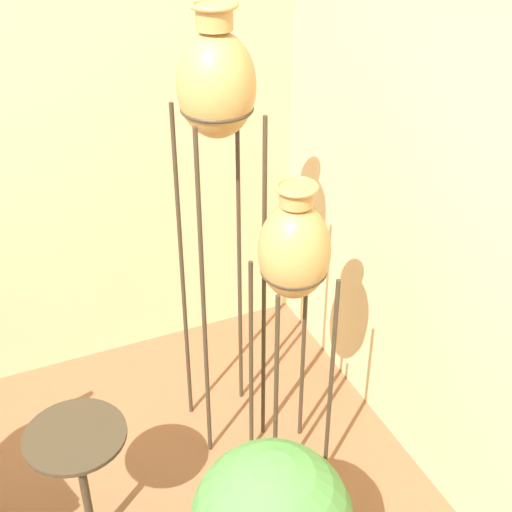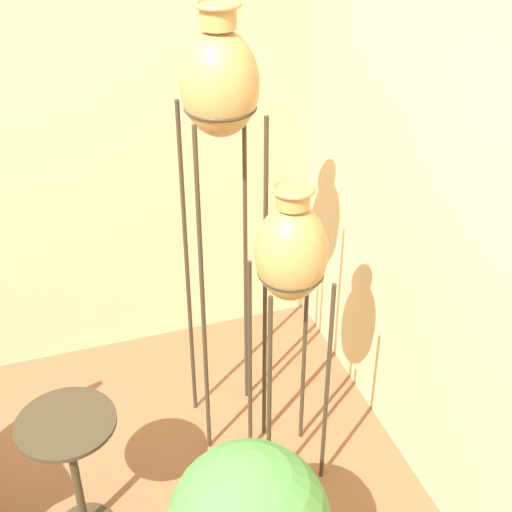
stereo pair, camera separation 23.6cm
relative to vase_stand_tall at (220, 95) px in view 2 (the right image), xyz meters
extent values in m
cube|color=#D1B784|center=(0.77, -0.90, -0.39)|extent=(0.06, 7.43, 2.70)
cylinder|color=#382D1E|center=(-0.14, -0.14, -0.90)|extent=(0.02, 0.02, 1.69)
cylinder|color=#382D1E|center=(0.14, -0.14, -0.90)|extent=(0.02, 0.02, 1.69)
cylinder|color=#382D1E|center=(-0.14, 0.14, -0.90)|extent=(0.02, 0.02, 1.69)
cylinder|color=#382D1E|center=(0.14, 0.14, -0.90)|extent=(0.02, 0.02, 1.69)
torus|color=#382D1E|center=(0.00, 0.00, -0.05)|extent=(0.29, 0.29, 0.02)
ellipsoid|color=#B28447|center=(0.00, 0.00, 0.04)|extent=(0.31, 0.31, 0.42)
cylinder|color=#B28447|center=(0.00, 0.00, 0.30)|extent=(0.14, 0.14, 0.09)
torus|color=#B28447|center=(0.00, 0.00, 0.34)|extent=(0.18, 0.18, 0.02)
cylinder|color=#382D1E|center=(0.04, -0.49, -1.19)|extent=(0.02, 0.02, 1.10)
cylinder|color=#382D1E|center=(0.31, -0.49, -1.19)|extent=(0.02, 0.02, 1.10)
cylinder|color=#382D1E|center=(0.04, -0.23, -1.19)|extent=(0.02, 0.02, 1.10)
cylinder|color=#382D1E|center=(0.31, -0.23, -1.19)|extent=(0.02, 0.02, 1.10)
torus|color=#382D1E|center=(0.18, -0.36, -0.64)|extent=(0.27, 0.27, 0.02)
ellipsoid|color=#B28447|center=(0.18, -0.36, -0.55)|extent=(0.29, 0.29, 0.42)
cylinder|color=#B28447|center=(0.18, -0.36, -0.30)|extent=(0.13, 0.13, 0.07)
torus|color=#B28447|center=(0.18, -0.36, -0.27)|extent=(0.17, 0.17, 0.02)
cylinder|color=#382D1E|center=(-0.79, -0.43, -1.42)|extent=(0.04, 0.04, 0.61)
cylinder|color=#382D1E|center=(-0.79, -0.43, -1.11)|extent=(0.40, 0.40, 0.02)
camera|label=1|loc=(-0.94, -2.51, 0.93)|focal=50.00mm
camera|label=2|loc=(-0.72, -2.60, 0.93)|focal=50.00mm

